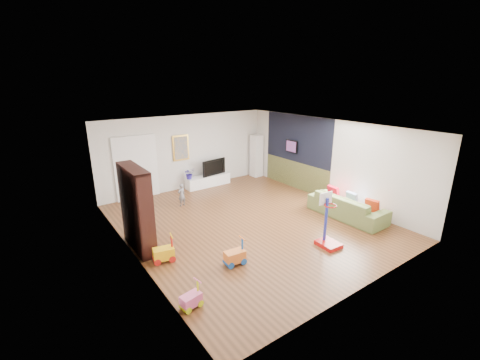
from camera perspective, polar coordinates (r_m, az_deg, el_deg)
floor at (r=9.28m, az=1.44°, el=-7.40°), size 6.50×7.50×0.00m
ceiling at (r=8.50m, az=1.58°, el=9.33°), size 6.50×7.50×0.00m
wall_back at (r=11.91m, az=-9.42°, el=4.90°), size 6.50×0.00×2.70m
wall_front at (r=6.41m, az=22.24°, el=-7.47°), size 6.50×0.00×2.70m
wall_left at (r=7.42m, az=-19.05°, el=-3.70°), size 0.00×7.50×2.70m
wall_right at (r=10.99m, az=15.22°, el=3.45°), size 0.00×7.50×2.70m
navy_accent at (r=11.79m, az=10.13°, el=7.22°), size 0.01×3.20×1.70m
olive_wainscot at (r=12.10m, az=9.79°, el=0.92°), size 0.01×3.20×1.00m
doorway at (r=11.27m, az=-17.93°, el=1.97°), size 1.45×0.06×2.10m
painting_back at (r=11.73m, az=-10.48°, el=5.65°), size 0.62×0.06×0.92m
artwork_right at (r=11.94m, az=9.14°, el=5.93°), size 0.04×0.56×0.46m
media_console at (r=12.26m, az=-5.73°, el=-0.12°), size 1.78×0.48×0.41m
tall_cabinet at (r=13.31m, az=2.94°, el=4.32°), size 0.42×0.42×1.73m
bookshelf at (r=7.90m, az=-17.91°, el=-4.90°), size 0.37×1.39×2.03m
sofa at (r=9.96m, az=18.48°, el=-4.45°), size 0.92×2.31×0.67m
basketball_hoop at (r=8.02m, az=15.81°, el=-7.02°), size 0.49×0.59×1.34m
ride_on_yellow at (r=7.48m, az=-13.47°, el=-11.87°), size 0.51×0.37×0.61m
ride_on_orange at (r=7.18m, az=-0.95°, el=-12.70°), size 0.47×0.32×0.60m
ride_on_pink at (r=6.10m, az=-8.75°, el=-19.66°), size 0.41×0.29×0.50m
child at (r=10.42m, az=-10.34°, el=-2.62°), size 0.31×0.24×0.74m
tv at (r=12.24m, az=-4.94°, el=2.36°), size 1.07×0.31×0.61m
vase_plant at (r=11.81m, az=-9.01°, el=1.15°), size 0.39×0.34×0.41m
pillow_left at (r=9.71m, az=22.43°, el=-4.24°), size 0.15×0.39×0.38m
pillow_center at (r=10.10m, az=19.28°, el=-3.06°), size 0.14×0.38×0.37m
pillow_right at (r=10.43m, az=16.28°, el=-2.11°), size 0.14×0.41×0.40m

